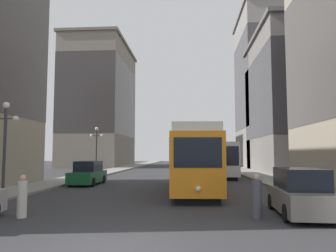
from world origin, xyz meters
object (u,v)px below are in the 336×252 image
Objects in this scene: parked_car_right_far at (300,194)px; lamp_post_left_near at (5,133)px; lamp_post_left_far at (96,143)px; pedestrian_crossing_far at (257,197)px; parked_car_left_near at (88,174)px; streetcar at (191,158)px; pedestrian_crossing_near at (22,198)px; transit_bus at (220,158)px.

lamp_post_left_near is at bearing -11.16° from parked_car_right_far.
lamp_post_left_near is 0.99× the size of lamp_post_left_far.
parked_car_right_far is 1.90m from pedestrian_crossing_far.
streetcar is at bearing -25.29° from parked_car_left_near.
streetcar is at bearing -156.09° from pedestrian_crossing_near.
pedestrian_crossing_near is 6.54m from lamp_post_left_near.
streetcar is 9.30m from parked_car_right_far.
transit_bus is at bearing -144.08° from pedestrian_crossing_near.
lamp_post_left_near is (-14.14, 3.60, 2.63)m from parked_car_right_far.
transit_bus is 2.36× the size of lamp_post_left_far.
pedestrian_crossing_far is (2.42, -8.84, -1.34)m from streetcar.
parked_car_left_near is 16.39m from pedestrian_crossing_far.
streetcar is 1.08× the size of transit_bus.
streetcar is 9.26m from pedestrian_crossing_far.
lamp_post_left_near reaches higher than transit_bus.
pedestrian_crossing_far is at bearing -18.94° from lamp_post_left_near.
streetcar is 8.97m from parked_car_left_near.
streetcar is 8.11× the size of pedestrian_crossing_near.
transit_bus is 14.77m from parked_car_left_near.
lamp_post_left_near is (-3.57, 4.75, 2.74)m from pedestrian_crossing_near.
parked_car_left_near is 9.21m from lamp_post_left_far.
lamp_post_left_far reaches higher than transit_bus.
parked_car_left_near is (-8.03, 3.79, -1.26)m from streetcar.
pedestrian_crossing_near is at bearing -112.18° from transit_bus.
transit_bus is 21.82m from parked_car_right_far.
lamp_post_left_far is at bearing -89.72° from pedestrian_crossing_far.
pedestrian_crossing_far is 0.33× the size of lamp_post_left_far.
lamp_post_left_far is (-1.90, 8.61, 2.65)m from parked_car_left_near.
parked_car_left_near is 2.92× the size of pedestrian_crossing_near.
parked_car_right_far is 2.83× the size of pedestrian_crossing_far.
parked_car_right_far reaches higher than pedestrian_crossing_far.
parked_car_right_far is (12.24, -11.99, -0.00)m from parked_car_left_near.
streetcar reaches higher than pedestrian_crossing_far.
lamp_post_left_near is (-1.90, -8.40, 2.63)m from parked_car_left_near.
lamp_post_left_near reaches higher than parked_car_left_near.
parked_car_left_near is at bearing -114.63° from pedestrian_crossing_near.
parked_car_left_near is 17.13m from parked_car_right_far.
streetcar is 11.03m from lamp_post_left_near.
parked_car_left_near is at bearing 77.25° from lamp_post_left_near.
lamp_post_left_far reaches higher than streetcar.
pedestrian_crossing_far is 0.33× the size of lamp_post_left_near.
streetcar is 7.86× the size of pedestrian_crossing_far.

